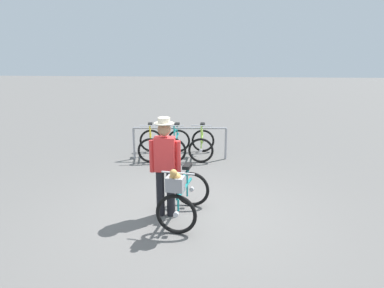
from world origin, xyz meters
name	(u,v)px	position (x,y,z in m)	size (l,w,h in m)	color
ground_plane	(187,215)	(0.00, 0.00, 0.00)	(80.00, 80.00, 0.00)	#605E5B
bike_rack_rail	(180,136)	(-0.54, 3.21, 0.64)	(2.50, 0.28, 0.88)	#99999E
racked_bike_yellow	(151,144)	(-1.36, 3.32, 0.37)	(0.87, 1.21, 0.97)	black
racked_bike_teal	(176,144)	(-0.67, 3.38, 0.37)	(0.67, 1.11, 0.97)	black
racked_bike_lime	(202,144)	(0.03, 3.44, 0.37)	(0.67, 1.10, 0.97)	black
featured_bicycle	(183,195)	(-0.03, -0.26, 0.49)	(0.80, 1.24, 1.09)	black
person_with_featured_bike	(165,163)	(-0.35, -0.04, 0.95)	(0.53, 0.32, 1.72)	black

